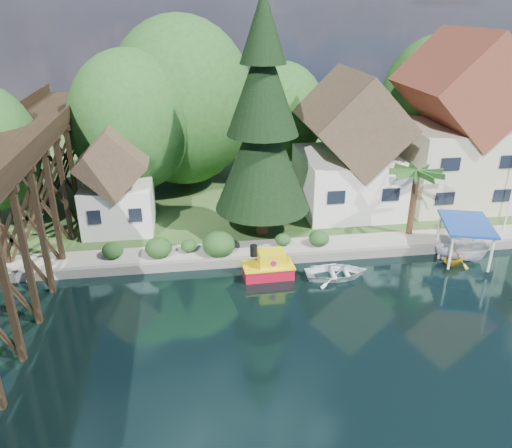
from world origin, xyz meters
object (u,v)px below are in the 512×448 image
object	(u,v)px
boat_canopy	(463,244)
boat_yellow	(456,256)
conifer	(263,126)
house_left	(349,153)
tugboat	(269,267)
shed	(117,185)
boat_white_a	(337,271)
palm_tree	(417,175)
house_center	(455,132)

from	to	relation	value
boat_canopy	boat_yellow	distance (m)	0.98
conifer	house_left	bearing A→B (deg)	28.55
tugboat	boat_canopy	size ratio (longest dim) A/B	0.65
shed	boat_white_a	size ratio (longest dim) A/B	1.96
shed	palm_tree	world-z (taller)	shed
house_left	shed	bearing A→B (deg)	-175.23
boat_canopy	palm_tree	bearing A→B (deg)	122.59
house_left	conifer	distance (m)	9.28
shed	tugboat	world-z (taller)	shed
conifer	boat_white_a	world-z (taller)	conifer
boat_canopy	tugboat	bearing A→B (deg)	-178.70
boat_white_a	boat_yellow	xyz separation A→B (m)	(8.36, 0.58, 0.19)
boat_canopy	boat_white_a	bearing A→B (deg)	-173.65
tugboat	shed	bearing A→B (deg)	140.93
house_left	house_center	xyz separation A→B (m)	(9.00, 0.50, 1.28)
conifer	boat_yellow	bearing A→B (deg)	-24.57
boat_yellow	house_left	bearing A→B (deg)	3.38
conifer	house_center	bearing A→B (deg)	15.61
boat_white_a	boat_yellow	distance (m)	8.38
conifer	boat_yellow	world-z (taller)	conifer
boat_white_a	house_left	bearing A→B (deg)	-19.61
conifer	tugboat	size ratio (longest dim) A/B	5.06
house_center	boat_white_a	distance (m)	17.75
shed	conifer	distance (m)	11.68
boat_white_a	boat_yellow	size ratio (longest dim) A/B	1.75
tugboat	boat_yellow	world-z (taller)	tugboat
house_left	boat_canopy	distance (m)	11.40
house_left	house_center	size ratio (longest dim) A/B	0.79
tugboat	boat_canopy	xyz separation A→B (m)	(13.29, 0.30, 0.50)
house_left	palm_tree	world-z (taller)	house_left
conifer	boat_canopy	bearing A→B (deg)	-21.85
house_center	boat_canopy	bearing A→B (deg)	-110.80
house_center	boat_canopy	distance (m)	11.71
boat_canopy	shed	bearing A→B (deg)	161.47
boat_white_a	shed	bearing A→B (deg)	58.63
boat_canopy	house_left	bearing A→B (deg)	119.55
conifer	palm_tree	xyz separation A→B (m)	(10.65, -1.67, -3.40)
house_left	shed	size ratio (longest dim) A/B	1.40
house_center	palm_tree	distance (m)	8.78
palm_tree	tugboat	size ratio (longest dim) A/B	1.60
shed	boat_white_a	xyz separation A→B (m)	(14.26, -8.81, -3.41)
house_left	conifer	world-z (taller)	conifer
shed	tugboat	distance (m)	13.23
house_center	shed	bearing A→B (deg)	-175.76
tugboat	boat_canopy	world-z (taller)	boat_canopy
boat_white_a	boat_canopy	world-z (taller)	boat_canopy
house_center	shed	world-z (taller)	house_center
palm_tree	house_center	bearing A→B (deg)	46.67
palm_tree	tugboat	bearing A→B (deg)	-161.08
shed	boat_canopy	size ratio (longest dim) A/B	1.56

